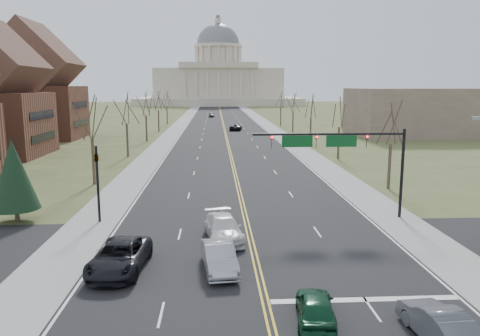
{
  "coord_description": "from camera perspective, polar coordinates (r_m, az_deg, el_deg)",
  "views": [
    {
      "loc": [
        -2.42,
        -22.43,
        10.51
      ],
      "look_at": [
        -0.1,
        20.22,
        3.0
      ],
      "focal_mm": 35.0,
      "sensor_mm": 36.0,
      "label": 1
    }
  ],
  "objects": [
    {
      "name": "edge_line_right",
      "position": [
        133.41,
        2.16,
        5.45
      ],
      "size": [
        0.15,
        380.0,
        0.01
      ],
      "primitive_type": "cube",
      "color": "silver",
      "rests_on": "road"
    },
    {
      "name": "edge_line_left",
      "position": [
        133.05,
        -6.31,
        5.39
      ],
      "size": [
        0.15,
        380.0,
        0.01
      ],
      "primitive_type": "cube",
      "color": "silver",
      "rests_on": "road"
    },
    {
      "name": "tree_l_4",
      "position": [
        131.13,
        -8.93,
        8.29
      ],
      "size": [
        3.96,
        3.96,
        9.0
      ],
      "color": "#3E3325",
      "rests_on": "ground"
    },
    {
      "name": "signal_left",
      "position": [
        37.68,
        -17.0,
        -0.86
      ],
      "size": [
        0.32,
        0.36,
        6.0
      ],
      "color": "black",
      "rests_on": "ground"
    },
    {
      "name": "bldg_right_mass",
      "position": [
        107.32,
        20.31,
        6.41
      ],
      "size": [
        25.0,
        20.0,
        10.0
      ],
      "primitive_type": "cube",
      "color": "brown",
      "rests_on": "ground"
    },
    {
      "name": "car_far_sb",
      "position": [
        161.52,
        -3.5,
        6.51
      ],
      "size": [
        1.95,
        4.78,
        1.62
      ],
      "primitive_type": "imported",
      "rotation": [
        0.0,
        0.0,
        0.01
      ],
      "color": "#43454A",
      "rests_on": "road"
    },
    {
      "name": "tree_r_3",
      "position": [
        108.0,
        6.5,
        7.81
      ],
      "size": [
        3.74,
        3.74,
        8.5
      ],
      "color": "#3E3325",
      "rests_on": "ground"
    },
    {
      "name": "conifer_l",
      "position": [
        40.2,
        -25.86,
        -0.73
      ],
      "size": [
        3.64,
        3.64,
        6.5
      ],
      "color": "#3E3325",
      "rests_on": "ground"
    },
    {
      "name": "tree_r_2",
      "position": [
        88.36,
        8.67,
        7.29
      ],
      "size": [
        3.74,
        3.74,
        8.5
      ],
      "color": "#3E3325",
      "rests_on": "ground"
    },
    {
      "name": "cross_road",
      "position": [
        30.41,
        1.68,
        -10.24
      ],
      "size": [
        120.0,
        14.0,
        0.01
      ],
      "primitive_type": "cube",
      "color": "black",
      "rests_on": "ground"
    },
    {
      "name": "tree_l_3",
      "position": [
        111.26,
        -9.96,
        7.98
      ],
      "size": [
        3.96,
        3.96,
        9.0
      ],
      "color": "#3E3325",
      "rests_on": "ground"
    },
    {
      "name": "car_sb_outer_lead",
      "position": [
        28.15,
        -14.47,
        -10.42
      ],
      "size": [
        3.22,
        6.22,
        1.67
      ],
      "primitive_type": "imported",
      "rotation": [
        0.0,
        0.0,
        -0.08
      ],
      "color": "black",
      "rests_on": "road"
    },
    {
      "name": "tree_l_0",
      "position": [
        52.22,
        -17.69,
        5.58
      ],
      "size": [
        3.96,
        3.96,
        9.0
      ],
      "color": "#3E3325",
      "rests_on": "ground"
    },
    {
      "name": "tree_r_4",
      "position": [
        127.76,
        5.01,
        8.16
      ],
      "size": [
        3.74,
        3.74,
        8.5
      ],
      "color": "#3E3325",
      "rests_on": "ground"
    },
    {
      "name": "sidewalk_right",
      "position": [
        133.63,
        3.11,
        5.45
      ],
      "size": [
        4.0,
        380.0,
        0.03
      ],
      "primitive_type": "cube",
      "color": "gray",
      "rests_on": "ground"
    },
    {
      "name": "tree_l_1",
      "position": [
        71.72,
        -13.71,
        6.84
      ],
      "size": [
        3.96,
        3.96,
        9.0
      ],
      "color": "#3E3325",
      "rests_on": "ground"
    },
    {
      "name": "center_line",
      "position": [
        132.87,
        -2.07,
        5.43
      ],
      "size": [
        0.42,
        380.0,
        0.01
      ],
      "primitive_type": "cube",
      "color": "gold",
      "rests_on": "road"
    },
    {
      "name": "car_nb_outer_lead",
      "position": [
        22.02,
        23.12,
        -17.1
      ],
      "size": [
        2.0,
        4.77,
        1.53
      ],
      "primitive_type": "imported",
      "rotation": [
        0.0,
        0.0,
        3.23
      ],
      "color": "#515259",
      "rests_on": "road"
    },
    {
      "name": "car_sb_inner_second",
      "position": [
        32.55,
        -2.03,
        -7.34
      ],
      "size": [
        3.03,
        5.88,
        1.63
      ],
      "primitive_type": "imported",
      "rotation": [
        0.0,
        0.0,
        0.14
      ],
      "color": "silver",
      "rests_on": "road"
    },
    {
      "name": "car_nb_inner_lead",
      "position": [
        22.12,
        9.2,
        -16.42
      ],
      "size": [
        2.23,
        4.37,
        1.42
      ],
      "primitive_type": "imported",
      "rotation": [
        0.0,
        0.0,
        3.01
      ],
      "color": "#0D3A21",
      "rests_on": "road"
    },
    {
      "name": "bldg_left_far",
      "position": [
        102.79,
        -23.64,
        8.61
      ],
      "size": [
        17.1,
        14.28,
        23.25
      ],
      "color": "brown",
      "rests_on": "ground"
    },
    {
      "name": "signal_mast",
      "position": [
        37.56,
        12.16,
        2.49
      ],
      "size": [
        12.12,
        0.44,
        7.2
      ],
      "color": "black",
      "rests_on": "ground"
    },
    {
      "name": "tree_l_2",
      "position": [
        91.44,
        -11.43,
        7.54
      ],
      "size": [
        3.96,
        3.96,
        9.0
      ],
      "color": "#3E3325",
      "rests_on": "ground"
    },
    {
      "name": "sidewalk_left",
      "position": [
        133.19,
        -7.26,
        5.37
      ],
      "size": [
        4.0,
        380.0,
        0.03
      ],
      "primitive_type": "cube",
      "color": "gray",
      "rests_on": "ground"
    },
    {
      "name": "ground",
      "position": [
        24.89,
        2.86,
        -15.02
      ],
      "size": [
        600.0,
        600.0,
        0.0
      ],
      "primitive_type": "plane",
      "color": "#424E27",
      "rests_on": "ground"
    },
    {
      "name": "car_sb_inner_lead",
      "position": [
        27.35,
        -2.54,
        -10.8
      ],
      "size": [
        2.26,
        5.04,
        1.61
      ],
      "primitive_type": "imported",
      "rotation": [
        0.0,
        0.0,
        0.12
      ],
      "color": "#97999F",
      "rests_on": "road"
    },
    {
      "name": "car_far_nb",
      "position": [
        112.67,
        -0.53,
        5.03
      ],
      "size": [
        3.38,
        6.05,
        1.6
      ],
      "primitive_type": "imported",
      "rotation": [
        0.0,
        0.0,
        3.01
      ],
      "color": "black",
      "rests_on": "road"
    },
    {
      "name": "road",
      "position": [
        132.87,
        -2.07,
        5.43
      ],
      "size": [
        20.0,
        380.0,
        0.01
      ],
      "primitive_type": "cube",
      "color": "black",
      "rests_on": "ground"
    },
    {
      "name": "tree_r_1",
      "position": [
        68.92,
        12.04,
        6.46
      ],
      "size": [
        3.74,
        3.74,
        8.5
      ],
      "color": "#3E3325",
      "rests_on": "ground"
    },
    {
      "name": "tree_r_0",
      "position": [
        49.93,
        18.0,
        4.94
      ],
      "size": [
        3.74,
        3.74,
        8.5
      ],
      "color": "#3E3325",
      "rests_on": "ground"
    },
    {
      "name": "stop_bar",
      "position": [
        24.99,
        15.02,
        -15.22
      ],
      "size": [
        9.5,
        0.5,
        0.01
      ],
      "primitive_type": "cube",
      "color": "silver",
      "rests_on": "road"
    },
    {
      "name": "capitol",
      "position": [
        272.38,
        -2.65,
        10.74
      ],
      "size": [
        90.0,
        60.0,
        50.0
      ],
      "color": "beige",
      "rests_on": "ground"
    }
  ]
}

